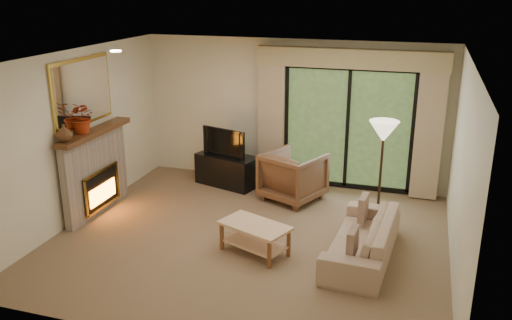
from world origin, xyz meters
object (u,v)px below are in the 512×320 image
(media_console, at_px, (227,170))
(armchair, at_px, (293,176))
(coffee_table, at_px, (255,239))
(sofa, at_px, (362,238))

(media_console, height_order, armchair, armchair)
(media_console, xyz_separation_m, coffee_table, (1.26, -2.34, -0.07))
(media_console, xyz_separation_m, armchair, (1.30, -0.32, 0.14))
(media_console, bearing_deg, coffee_table, -44.88)
(media_console, relative_size, armchair, 1.22)
(media_console, distance_m, coffee_table, 2.66)
(armchair, height_order, coffee_table, armchair)
(sofa, xyz_separation_m, coffee_table, (-1.41, -0.31, -0.07))
(coffee_table, bearing_deg, armchair, 110.57)
(armchair, bearing_deg, sofa, 151.70)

